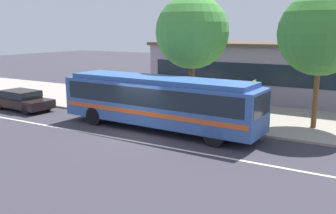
{
  "coord_description": "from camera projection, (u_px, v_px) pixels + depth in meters",
  "views": [
    {
      "loc": [
        10.36,
        -14.48,
        5.1
      ],
      "look_at": [
        1.04,
        1.46,
        1.3
      ],
      "focal_mm": 39.72,
      "sensor_mm": 36.0,
      "label": 1
    }
  ],
  "objects": [
    {
      "name": "ground_plane",
      "position": [
        135.0,
        136.0,
        18.39
      ],
      "size": [
        120.0,
        120.0,
        0.0
      ],
      "primitive_type": "plane",
      "color": "#37343D"
    },
    {
      "name": "sidewalk_slab",
      "position": [
        197.0,
        109.0,
        24.24
      ],
      "size": [
        60.0,
        8.0,
        0.12
      ],
      "primitive_type": "cube",
      "color": "#9E9488",
      "rests_on": "ground_plane"
    },
    {
      "name": "lane_stripe_center",
      "position": [
        125.0,
        140.0,
        17.71
      ],
      "size": [
        56.0,
        0.16,
        0.01
      ],
      "primitive_type": "cube",
      "color": "silver",
      "rests_on": "ground_plane"
    },
    {
      "name": "transit_bus",
      "position": [
        158.0,
        99.0,
        19.2
      ],
      "size": [
        11.12,
        2.93,
        2.77
      ],
      "color": "#35579B",
      "rests_on": "ground_plane"
    },
    {
      "name": "sedan_behind_bus",
      "position": [
        22.0,
        99.0,
        24.25
      ],
      "size": [
        4.32,
        2.08,
        1.29
      ],
      "color": "black",
      "rests_on": "ground_plane"
    },
    {
      "name": "pedestrian_waiting_near_sign",
      "position": [
        211.0,
        106.0,
        20.15
      ],
      "size": [
        0.41,
        0.41,
        1.69
      ],
      "color": "#696656",
      "rests_on": "sidewalk_slab"
    },
    {
      "name": "pedestrian_walking_along_curb",
      "position": [
        228.0,
        108.0,
        19.64
      ],
      "size": [
        0.46,
        0.46,
        1.67
      ],
      "color": "#735B51",
      "rests_on": "sidewalk_slab"
    },
    {
      "name": "pedestrian_standing_by_tree",
      "position": [
        261.0,
        109.0,
        19.35
      ],
      "size": [
        0.37,
        0.37,
        1.67
      ],
      "color": "#2E2F48",
      "rests_on": "sidewalk_slab"
    },
    {
      "name": "bus_stop_sign",
      "position": [
        254.0,
        98.0,
        18.65
      ],
      "size": [
        0.08,
        0.44,
        2.57
      ],
      "color": "gray",
      "rests_on": "sidewalk_slab"
    },
    {
      "name": "street_tree_near_stop",
      "position": [
        192.0,
        32.0,
        22.09
      ],
      "size": [
        4.39,
        4.39,
        7.1
      ],
      "color": "brown",
      "rests_on": "sidewalk_slab"
    },
    {
      "name": "street_tree_mid_block",
      "position": [
        321.0,
        34.0,
        18.57
      ],
      "size": [
        4.25,
        4.25,
        6.97
      ],
      "color": "brown",
      "rests_on": "sidewalk_slab"
    },
    {
      "name": "station_building",
      "position": [
        272.0,
        71.0,
        28.13
      ],
      "size": [
        17.9,
        7.32,
        4.23
      ],
      "color": "gray",
      "rests_on": "ground_plane"
    }
  ]
}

